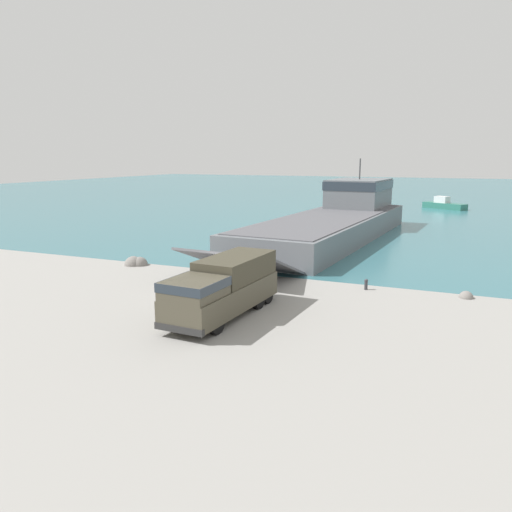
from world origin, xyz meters
The scene contains 11 objects.
ground_plane centered at (0.00, 0.00, 0.00)m, with size 240.00×240.00×0.00m, color gray.
water_surface centered at (0.00, 95.99, 0.00)m, with size 240.00×180.00×0.01m, color #336B75.
landing_craft centered at (1.64, 25.57, 1.97)m, with size 10.53×37.64×8.00m.
military_truck centered at (2.75, -3.35, 1.57)m, with size 3.04×8.32×2.95m.
soldier_on_ramp centered at (-0.11, -3.03, 1.05)m, with size 0.31×0.47×1.81m.
moored_boat_a centered at (10.68, 59.70, 0.66)m, with size 7.00×5.39×1.98m.
mooring_bollard centered at (8.64, 4.82, 0.38)m, with size 0.23×0.23×0.69m.
shoreline_rock_a centered at (-2.48, 7.35, 0.00)m, with size 0.71×0.71×0.71m, color gray.
shoreline_rock_b centered at (-8.80, 5.30, 0.00)m, with size 1.27×1.27×1.27m, color gray.
shoreline_rock_c centered at (14.46, 5.25, 0.00)m, with size 0.83×0.83×0.83m, color gray.
shoreline_rock_d centered at (-9.23, 5.10, 0.00)m, with size 1.39×1.39×1.39m, color gray.
Camera 1 is at (14.10, -25.74, 8.18)m, focal length 35.00 mm.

